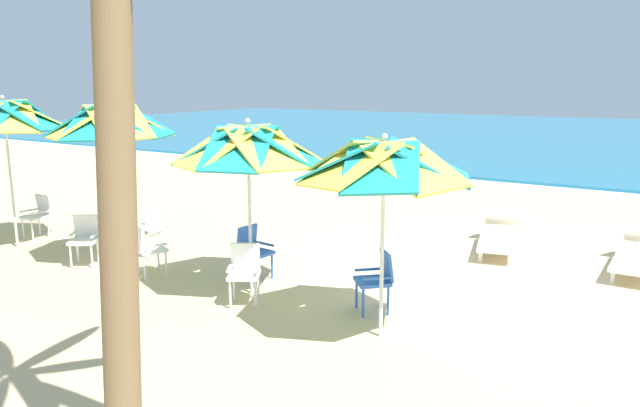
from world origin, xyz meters
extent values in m
plane|color=#D3B784|center=(0.00, 0.00, 0.00)|extent=(80.00, 80.00, 0.00)
cube|color=teal|center=(0.00, 27.83, 0.05)|extent=(80.00, 36.00, 0.10)
cube|color=white|center=(0.00, 9.53, 0.01)|extent=(80.00, 0.70, 0.01)
cylinder|color=silver|center=(-0.35, -2.73, 1.04)|extent=(0.05, 0.05, 2.08)
cube|color=teal|center=(0.14, -2.53, 2.22)|extent=(1.18, 1.14, 0.52)
cube|color=#EFDB4C|center=(-0.15, -2.25, 2.22)|extent=(1.13, 1.22, 0.52)
cube|color=teal|center=(-0.55, -2.25, 2.22)|extent=(1.14, 1.18, 0.52)
cube|color=#EFDB4C|center=(-0.83, -2.53, 2.22)|extent=(1.22, 1.13, 0.52)
cube|color=teal|center=(-0.83, -2.93, 2.22)|extent=(1.18, 1.14, 0.52)
cube|color=#EFDB4C|center=(-0.55, -3.21, 2.22)|extent=(1.13, 1.22, 0.52)
cube|color=teal|center=(-0.15, -3.21, 2.22)|extent=(1.14, 1.18, 0.52)
cube|color=#EFDB4C|center=(0.14, -2.93, 2.22)|extent=(1.22, 1.13, 0.52)
sphere|color=silver|center=(-0.35, -2.73, 2.51)|extent=(0.08, 0.08, 0.08)
cube|color=blue|center=(-0.81, -2.05, 0.44)|extent=(0.62, 0.62, 0.05)
cube|color=blue|center=(-0.67, -1.91, 0.67)|extent=(0.36, 0.37, 0.40)
cube|color=blue|center=(-0.67, -2.19, 0.55)|extent=(0.32, 0.30, 0.03)
cube|color=blue|center=(-0.95, -1.90, 0.55)|extent=(0.32, 0.30, 0.03)
cylinder|color=blue|center=(-0.82, -2.30, 0.21)|extent=(0.04, 0.04, 0.41)
cylinder|color=blue|center=(-1.06, -2.04, 0.21)|extent=(0.04, 0.04, 0.41)
cylinder|color=blue|center=(-0.56, -2.06, 0.21)|extent=(0.04, 0.04, 0.41)
cylinder|color=blue|center=(-0.80, -1.80, 0.21)|extent=(0.04, 0.04, 0.41)
cylinder|color=silver|center=(-2.70, -2.34, 1.03)|extent=(0.05, 0.05, 2.05)
cube|color=teal|center=(-2.20, -2.14, 2.25)|extent=(1.21, 1.16, 0.56)
cube|color=#EFDB4C|center=(-2.49, -1.85, 2.25)|extent=(1.16, 1.20, 0.56)
cube|color=teal|center=(-2.90, -1.85, 2.25)|extent=(1.16, 1.21, 0.56)
cube|color=#EFDB4C|center=(-3.19, -2.14, 2.25)|extent=(1.20, 1.16, 0.56)
cube|color=teal|center=(-3.19, -2.55, 2.25)|extent=(1.21, 1.16, 0.56)
cube|color=#EFDB4C|center=(-2.90, -2.84, 2.25)|extent=(1.16, 1.20, 0.56)
cube|color=teal|center=(-2.49, -2.84, 2.25)|extent=(1.16, 1.21, 0.56)
cube|color=#EFDB4C|center=(-2.20, -2.55, 2.25)|extent=(1.20, 1.16, 0.56)
sphere|color=silver|center=(-2.70, -2.34, 2.59)|extent=(0.08, 0.08, 0.08)
cube|color=white|center=(-2.49, -2.77, 0.44)|extent=(0.60, 0.60, 0.05)
cube|color=white|center=(-2.60, -2.59, 0.67)|extent=(0.41, 0.30, 0.40)
cube|color=white|center=(-2.32, -2.66, 0.55)|extent=(0.24, 0.36, 0.03)
cube|color=white|center=(-2.66, -2.87, 0.55)|extent=(0.24, 0.36, 0.03)
cylinder|color=white|center=(-2.25, -2.82, 0.21)|extent=(0.04, 0.04, 0.41)
cylinder|color=white|center=(-2.55, -3.01, 0.21)|extent=(0.04, 0.04, 0.41)
cylinder|color=white|center=(-2.43, -2.52, 0.21)|extent=(0.04, 0.04, 0.41)
cylinder|color=white|center=(-2.73, -2.71, 0.21)|extent=(0.04, 0.04, 0.41)
cube|color=blue|center=(-3.03, -1.78, 0.44)|extent=(0.48, 0.48, 0.05)
cube|color=blue|center=(-3.23, -1.76, 0.67)|extent=(0.14, 0.43, 0.40)
cube|color=blue|center=(-3.01, -1.58, 0.55)|extent=(0.40, 0.08, 0.03)
cube|color=blue|center=(-3.05, -1.98, 0.55)|extent=(0.40, 0.08, 0.03)
cylinder|color=blue|center=(-2.84, -1.63, 0.21)|extent=(0.04, 0.04, 0.41)
cylinder|color=blue|center=(-2.88, -1.98, 0.21)|extent=(0.04, 0.04, 0.41)
cylinder|color=blue|center=(-3.19, -1.59, 0.21)|extent=(0.04, 0.04, 0.41)
cylinder|color=blue|center=(-3.23, -1.94, 0.21)|extent=(0.04, 0.04, 0.41)
cylinder|color=silver|center=(-5.59, -2.37, 1.15)|extent=(0.05, 0.05, 2.31)
cube|color=teal|center=(-5.11, -2.18, 2.49)|extent=(1.16, 1.12, 0.55)
cube|color=#EFDB4C|center=(-5.39, -1.90, 2.49)|extent=(1.11, 1.18, 0.55)
cube|color=teal|center=(-5.79, -1.90, 2.49)|extent=(1.12, 1.16, 0.55)
cube|color=#EFDB4C|center=(-6.07, -2.18, 2.49)|extent=(1.18, 1.11, 0.55)
cube|color=teal|center=(-6.07, -2.57, 2.49)|extent=(1.16, 1.12, 0.55)
cube|color=#EFDB4C|center=(-5.79, -2.85, 2.49)|extent=(1.11, 1.18, 0.55)
cube|color=teal|center=(-5.39, -2.85, 2.49)|extent=(1.12, 1.16, 0.55)
cube|color=#EFDB4C|center=(-5.11, -2.57, 2.49)|extent=(1.18, 1.11, 0.55)
sphere|color=silver|center=(-5.59, -2.37, 2.82)|extent=(0.08, 0.08, 0.08)
cube|color=white|center=(-6.02, -2.77, 0.44)|extent=(0.61, 0.61, 0.05)
cube|color=white|center=(-6.14, -2.60, 0.67)|extent=(0.40, 0.32, 0.40)
cube|color=white|center=(-5.86, -2.65, 0.55)|extent=(0.26, 0.35, 0.03)
cube|color=white|center=(-6.19, -2.88, 0.55)|extent=(0.26, 0.35, 0.03)
cylinder|color=white|center=(-5.78, -2.81, 0.21)|extent=(0.04, 0.04, 0.41)
cylinder|color=white|center=(-6.06, -3.01, 0.21)|extent=(0.04, 0.04, 0.41)
cylinder|color=white|center=(-5.98, -2.52, 0.21)|extent=(0.04, 0.04, 0.41)
cylinder|color=white|center=(-6.27, -2.73, 0.21)|extent=(0.04, 0.04, 0.41)
cube|color=white|center=(-4.62, -2.53, 0.44)|extent=(0.58, 0.58, 0.05)
cube|color=white|center=(-4.70, -2.71, 0.67)|extent=(0.42, 0.25, 0.40)
cube|color=white|center=(-4.81, -2.45, 0.55)|extent=(0.19, 0.38, 0.03)
cube|color=white|center=(-4.44, -2.61, 0.55)|extent=(0.19, 0.38, 0.03)
cylinder|color=white|center=(-4.72, -2.30, 0.21)|extent=(0.04, 0.04, 0.41)
cylinder|color=white|center=(-4.39, -2.44, 0.21)|extent=(0.04, 0.04, 0.41)
cylinder|color=white|center=(-4.86, -2.62, 0.21)|extent=(0.04, 0.04, 0.41)
cylinder|color=white|center=(-4.53, -2.76, 0.21)|extent=(0.04, 0.04, 0.41)
cube|color=white|center=(-5.56, -1.80, 0.44)|extent=(0.53, 0.53, 0.05)
cube|color=white|center=(-5.36, -1.76, 0.67)|extent=(0.19, 0.43, 0.40)
cube|color=white|center=(-5.51, -2.00, 0.55)|extent=(0.39, 0.13, 0.03)
cube|color=white|center=(-5.61, -1.61, 0.55)|extent=(0.39, 0.13, 0.03)
cylinder|color=white|center=(-5.69, -2.02, 0.21)|extent=(0.04, 0.04, 0.41)
cylinder|color=white|center=(-5.77, -1.67, 0.21)|extent=(0.04, 0.04, 0.41)
cylinder|color=white|center=(-5.35, -1.93, 0.21)|extent=(0.04, 0.04, 0.41)
cylinder|color=white|center=(-5.43, -1.59, 0.21)|extent=(0.04, 0.04, 0.41)
cylinder|color=silver|center=(-8.15, -2.68, 1.16)|extent=(0.05, 0.05, 2.33)
cube|color=teal|center=(-7.65, -2.48, 2.52)|extent=(1.25, 1.17, 0.58)
cube|color=#EFDB4C|center=(-7.95, -2.18, 2.52)|extent=(1.18, 1.21, 0.58)
cube|color=teal|center=(-8.36, -2.18, 2.52)|extent=(1.17, 1.25, 0.58)
cube|color=#EFDB4C|center=(-7.65, -2.89, 2.52)|extent=(1.21, 1.18, 0.58)
sphere|color=silver|center=(-8.15, -2.68, 2.85)|extent=(0.08, 0.08, 0.08)
cube|color=white|center=(-8.47, -2.07, 0.44)|extent=(0.46, 0.46, 0.05)
cube|color=white|center=(-8.46, -1.87, 0.67)|extent=(0.42, 0.12, 0.40)
cube|color=white|center=(-8.27, -2.08, 0.55)|extent=(0.06, 0.40, 0.03)
cube|color=white|center=(-8.67, -2.06, 0.55)|extent=(0.06, 0.40, 0.03)
cylinder|color=white|center=(-8.31, -2.26, 0.21)|extent=(0.04, 0.04, 0.41)
cylinder|color=white|center=(-8.66, -2.24, 0.21)|extent=(0.04, 0.04, 0.41)
cylinder|color=white|center=(-8.29, -1.91, 0.21)|extent=(0.04, 0.04, 0.41)
cylinder|color=white|center=(-8.64, -1.89, 0.21)|extent=(0.04, 0.04, 0.41)
cube|color=white|center=(2.14, 1.70, 0.25)|extent=(0.65, 1.70, 0.06)
cube|color=white|center=(1.88, 1.06, 0.11)|extent=(0.06, 0.06, 0.22)
cube|color=white|center=(1.89, 2.34, 0.11)|extent=(0.06, 0.06, 0.22)
cube|color=white|center=(-0.15, 1.76, 0.25)|extent=(1.01, 1.80, 0.06)
cube|color=white|center=(-0.39, 2.78, 0.44)|extent=(0.70, 0.61, 0.36)
cube|color=white|center=(0.25, 1.19, 0.11)|extent=(0.06, 0.06, 0.22)
cube|color=white|center=(-0.25, 1.08, 0.11)|extent=(0.06, 0.06, 0.22)
cube|color=white|center=(-0.04, 2.43, 0.11)|extent=(0.06, 0.06, 0.22)
cube|color=white|center=(-0.54, 2.32, 0.11)|extent=(0.06, 0.06, 0.22)
cylinder|color=brown|center=(-0.47, -6.52, 2.47)|extent=(0.25, 0.49, 4.94)
camera|label=1|loc=(2.74, -9.15, 3.15)|focal=33.82mm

